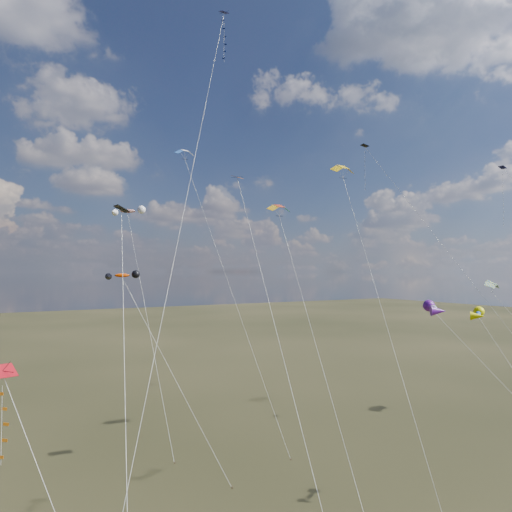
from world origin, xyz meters
TOP-DOWN VIEW (x-y plane):
  - diamond_black_high at (26.23, 28.23)m, footprint 9.39×25.99m
  - diamond_navy_tall at (-4.91, 16.39)m, footprint 16.17×20.23m
  - diamond_black_mid at (-16.74, 2.66)m, footprint 3.44×15.47m
  - diamond_red_low at (-22.03, 2.28)m, footprint 5.33×6.89m
  - diamond_orange_center at (-6.48, 5.57)m, footprint 3.36×18.00m
  - parafoil_yellow at (11.52, 18.17)m, footprint 9.05×19.87m
  - parafoil_blue_white at (-1.96, 32.63)m, footprint 4.77×19.35m
  - parafoil_striped at (31.77, 13.61)m, footprint 7.25×11.30m
  - parafoil_tricolor at (0.51, 14.41)m, footprint 4.64×16.92m
  - novelty_orange_black at (-12.32, 21.42)m, footprint 8.09×10.44m
  - novelty_white_purple at (1.82, -1.82)m, footprint 9.33×12.01m
  - novelty_redwhite_stripe at (-8.32, 35.88)m, footprint 3.97×18.75m
  - novelty_blue_yellow at (9.57, 0.40)m, footprint 2.31×11.14m

SIDE VIEW (x-z plane):
  - diamond_red_low at x=-22.03m, z-range 3.93..17.04m
  - novelty_blue_yellow at x=9.57m, z-range 6.79..21.48m
  - novelty_white_purple at x=1.82m, z-range 7.25..22.79m
  - diamond_black_mid at x=-16.74m, z-range 4.54..26.05m
  - parafoil_striped at x=31.77m, z-range 7.65..24.42m
  - diamond_orange_center at x=-6.48m, z-range 4.11..29.41m
  - novelty_orange_black at x=-12.32m, z-range 8.23..25.76m
  - parafoil_tricolor at x=0.51m, z-range 11.40..35.56m
  - novelty_redwhite_stripe at x=-8.32m, z-range 12.14..37.80m
  - parafoil_yellow at x=11.52m, z-range 14.22..44.29m
  - diamond_black_high at x=26.23m, z-range 13.00..49.73m
  - parafoil_blue_white at x=-1.96m, z-range 15.91..49.31m
  - diamond_navy_tall at x=-4.91m, z-range 15.54..58.59m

